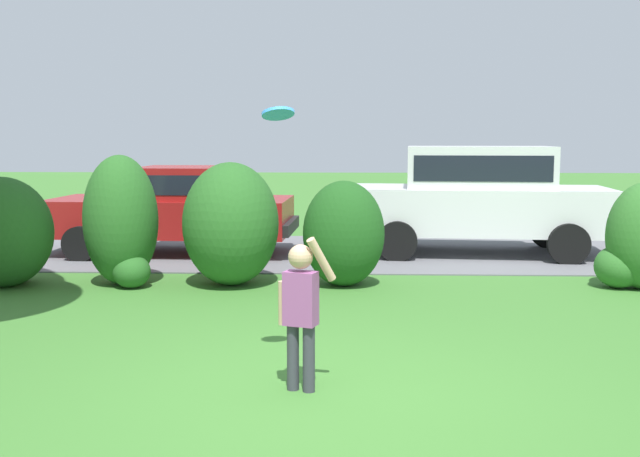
{
  "coord_description": "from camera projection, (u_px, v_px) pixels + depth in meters",
  "views": [
    {
      "loc": [
        0.22,
        -5.78,
        2.05
      ],
      "look_at": [
        -0.08,
        2.17,
        1.1
      ],
      "focal_mm": 42.19,
      "sensor_mm": 36.0,
      "label": 1
    }
  ],
  "objects": [
    {
      "name": "driveway_strip",
      "position": [
        336.0,
        252.0,
        13.57
      ],
      "size": [
        28.0,
        4.4,
        0.02
      ],
      "primitive_type": "cube",
      "color": "slate",
      "rests_on": "ground"
    },
    {
      "name": "shrub_centre_left",
      "position": [
        121.0,
        223.0,
        10.55
      ],
      "size": [
        1.03,
        1.15,
        1.83
      ],
      "color": "#286023",
      "rests_on": "ground"
    },
    {
      "name": "frisbee",
      "position": [
        278.0,
        113.0,
        6.35
      ],
      "size": [
        0.29,
        0.27,
        0.14
      ],
      "color": "#337FDB"
    },
    {
      "name": "parked_sedan",
      "position": [
        177.0,
        207.0,
        13.35
      ],
      "size": [
        4.46,
        2.21,
        1.56
      ],
      "color": "maroon",
      "rests_on": "ground"
    },
    {
      "name": "shrub_near_tree",
      "position": [
        3.0,
        236.0,
        10.44
      ],
      "size": [
        1.4,
        1.31,
        1.54
      ],
      "color": "#286023",
      "rests_on": "ground"
    },
    {
      "name": "shrub_centre",
      "position": [
        231.0,
        224.0,
        10.51
      ],
      "size": [
        1.34,
        1.49,
        1.73
      ],
      "color": "#286023",
      "rests_on": "ground"
    },
    {
      "name": "parked_suv",
      "position": [
        478.0,
        194.0,
        13.28
      ],
      "size": [
        4.83,
        2.39,
        1.92
      ],
      "color": "white",
      "rests_on": "ground"
    },
    {
      "name": "shrub_centre_right",
      "position": [
        344.0,
        237.0,
        10.48
      ],
      "size": [
        1.14,
        1.07,
        1.48
      ],
      "color": "#1E511C",
      "rests_on": "ground"
    },
    {
      "name": "ground_plane",
      "position": [
        320.0,
        398.0,
        5.99
      ],
      "size": [
        80.0,
        80.0,
        0.0
      ],
      "primitive_type": "plane",
      "color": "#3D752D"
    },
    {
      "name": "child_thrower",
      "position": [
        301.0,
        305.0,
        6.08
      ],
      "size": [
        0.48,
        0.23,
        1.29
      ],
      "color": "#383842",
      "rests_on": "ground"
    }
  ]
}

